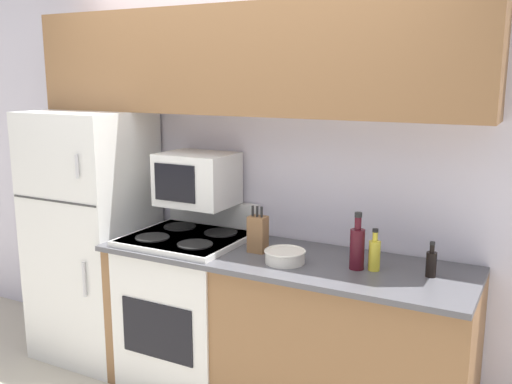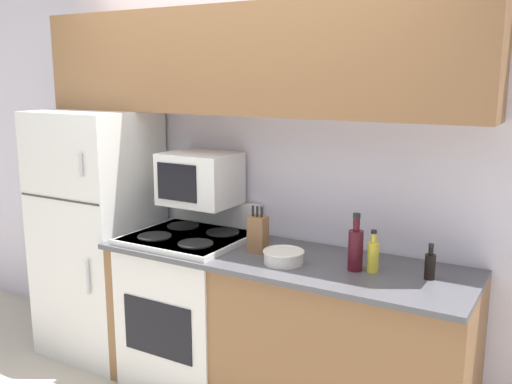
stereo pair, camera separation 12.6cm
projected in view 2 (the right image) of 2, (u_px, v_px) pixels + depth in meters
The scene contains 11 objects.
wall_back at pixel (259, 174), 3.57m from camera, with size 8.00×0.05×2.55m.
lower_cabinets at pixel (281, 331), 3.25m from camera, with size 2.09×0.68×0.90m.
refrigerator at pixel (98, 234), 3.86m from camera, with size 0.71×0.65×1.66m.
upper_cabinets at pixel (243, 61), 3.27m from camera, with size 2.80×0.32×0.61m.
stove at pixel (191, 305), 3.55m from camera, with size 0.68×0.66×1.09m.
microwave at pixel (200, 179), 3.51m from camera, with size 0.45×0.36×0.32m.
knife_block at pixel (258, 234), 3.21m from camera, with size 0.10×0.08×0.27m.
bowl at pixel (284, 256), 3.03m from camera, with size 0.22×0.22×0.07m.
bottle_soy_sauce at pixel (430, 265), 2.78m from camera, with size 0.05×0.05×0.18m.
bottle_cooking_spray at pixel (373, 255), 2.88m from camera, with size 0.06×0.06×0.22m.
bottle_wine_red at pixel (356, 248), 2.90m from camera, with size 0.08×0.08×0.30m.
Camera 2 is at (1.76, -2.37, 1.88)m, focal length 40.00 mm.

